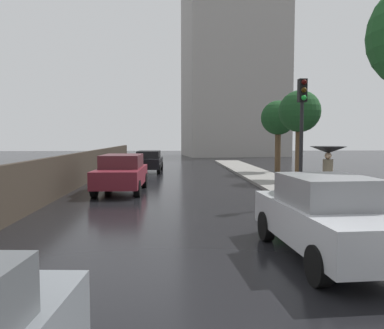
# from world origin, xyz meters

# --- Properties ---
(ground) EXTENTS (120.00, 120.00, 0.00)m
(ground) POSITION_xyz_m (0.00, 0.00, 0.00)
(ground) COLOR black
(car_black_near_kerb) EXTENTS (1.79, 4.21, 1.41)m
(car_black_near_kerb) POSITION_xyz_m (-1.52, 19.45, 0.74)
(car_black_near_kerb) COLOR black
(car_black_near_kerb) RESTS_ON ground
(car_silver_far_ahead) EXTENTS (1.93, 4.15, 1.57)m
(car_silver_far_ahead) POSITION_xyz_m (2.98, 1.04, 0.79)
(car_silver_far_ahead) COLOR #B2B5BA
(car_silver_far_ahead) RESTS_ON ground
(car_maroon_behind_camera) EXTENTS (1.94, 4.38, 1.56)m
(car_maroon_behind_camera) POSITION_xyz_m (-2.09, 10.24, 0.82)
(car_maroon_behind_camera) COLOR maroon
(car_maroon_behind_camera) RESTS_ON ground
(pedestrian_with_umbrella_near) EXTENTS (1.16, 1.16, 1.86)m
(pedestrian_with_umbrella_near) POSITION_xyz_m (5.13, 6.27, 1.67)
(pedestrian_with_umbrella_near) COLOR black
(pedestrian_with_umbrella_near) RESTS_ON sidewalk_strip
(traffic_light) EXTENTS (0.26, 0.39, 4.06)m
(traffic_light) POSITION_xyz_m (4.32, 6.52, 2.97)
(traffic_light) COLOR black
(traffic_light) RESTS_ON sidewalk_strip
(street_tree_near) EXTENTS (2.13, 2.13, 4.69)m
(street_tree_near) POSITION_xyz_m (6.55, 13.50, 3.54)
(street_tree_near) COLOR #4C3823
(street_tree_near) RESTS_ON ground
(street_tree_mid) EXTENTS (2.16, 2.16, 4.61)m
(street_tree_mid) POSITION_xyz_m (6.69, 18.05, 3.46)
(street_tree_mid) COLOR #4C3823
(street_tree_mid) RESTS_ON ground
(distant_tower) EXTENTS (12.90, 9.75, 27.20)m
(distant_tower) POSITION_xyz_m (7.61, 41.83, 11.39)
(distant_tower) COLOR #9E9993
(distant_tower) RESTS_ON ground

